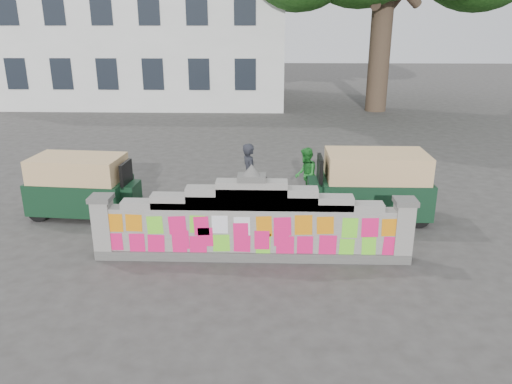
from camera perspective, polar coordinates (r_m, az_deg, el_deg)
ground at (r=10.36m, az=-0.47°, el=-7.57°), size 100.00×100.00×0.00m
parapet_wall at (r=10.04m, az=-0.48°, el=-3.76°), size 6.48×0.44×2.01m
building at (r=32.11m, az=-12.04°, el=17.51°), size 16.00×10.00×8.90m
cyclist_bike at (r=12.38m, az=-0.73°, el=-0.65°), size 1.90×1.21×0.94m
cyclist_rider at (r=12.27m, az=-0.74°, el=0.80°), size 0.56×0.68×1.60m
pedestrian at (r=13.31m, az=5.69°, el=1.91°), size 0.62×0.77×1.49m
rickshaw_left at (r=13.04m, az=-19.22°, el=0.74°), size 2.78×1.45×1.51m
rickshaw_right at (r=12.42m, az=13.05°, el=0.83°), size 3.01×1.40×1.66m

